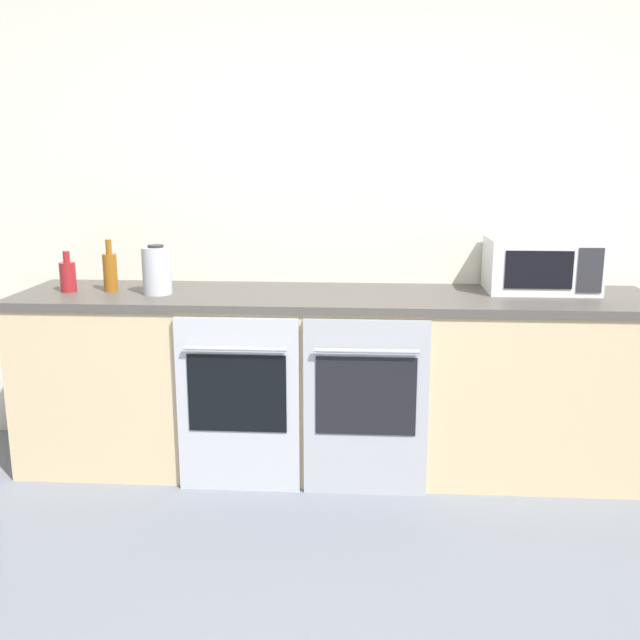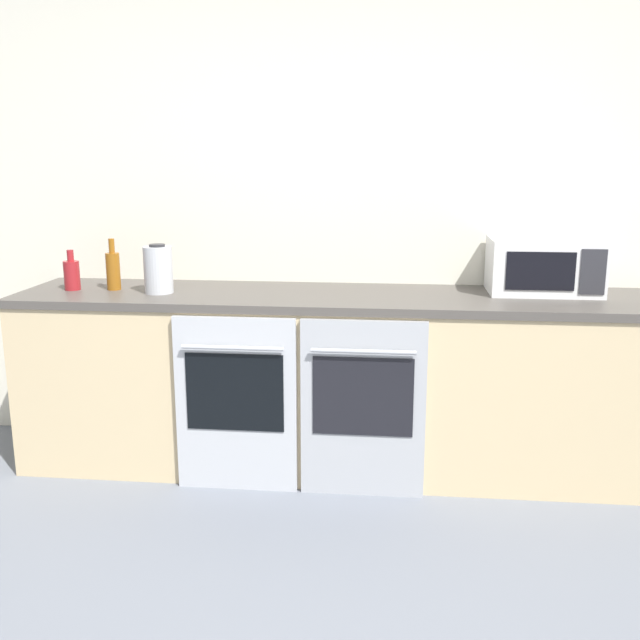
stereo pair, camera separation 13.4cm
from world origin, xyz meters
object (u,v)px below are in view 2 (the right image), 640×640
(oven_left, at_px, (236,404))
(oven_right, at_px, (363,408))
(bottle_red, at_px, (72,274))
(bottle_amber, at_px, (113,270))
(microwave, at_px, (544,266))
(kettle, at_px, (158,270))

(oven_left, bearing_deg, oven_right, 0.00)
(bottle_red, bearing_deg, bottle_amber, 7.08)
(microwave, xyz_separation_m, bottle_amber, (-2.18, -0.13, -0.03))
(oven_left, height_order, microwave, microwave)
(oven_left, distance_m, bottle_amber, 0.97)
(oven_left, bearing_deg, kettle, 147.67)
(microwave, height_order, kettle, microwave)
(bottle_amber, bearing_deg, bottle_red, -172.92)
(oven_left, distance_m, microwave, 1.66)
(bottle_amber, bearing_deg, oven_right, -14.72)
(oven_right, height_order, bottle_red, bottle_red)
(oven_left, xyz_separation_m, bottle_red, (-0.91, 0.32, 0.55))
(oven_left, relative_size, kettle, 3.48)
(bottle_amber, distance_m, kettle, 0.27)
(oven_left, relative_size, microwave, 1.58)
(kettle, bearing_deg, bottle_red, 175.50)
(bottle_red, bearing_deg, oven_right, -11.80)
(oven_left, relative_size, bottle_amber, 3.24)
(bottle_red, relative_size, kettle, 0.84)
(microwave, height_order, bottle_red, microwave)
(oven_left, height_order, kettle, kettle)
(bottle_amber, xyz_separation_m, bottle_red, (-0.21, -0.03, -0.02))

